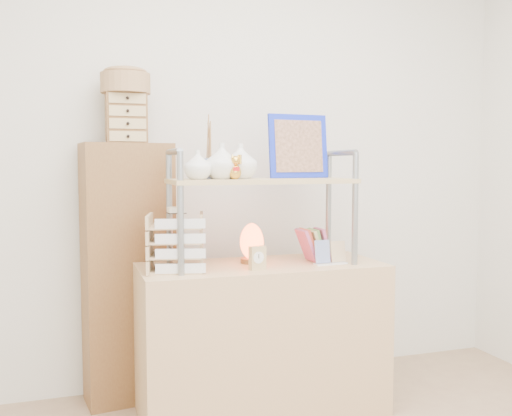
{
  "coord_description": "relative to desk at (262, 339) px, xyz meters",
  "views": [
    {
      "loc": [
        -0.9,
        -1.43,
        1.25
      ],
      "look_at": [
        -0.03,
        1.2,
        1.03
      ],
      "focal_mm": 40.0,
      "sensor_mm": 36.0,
      "label": 1
    }
  ],
  "objects": [
    {
      "name": "room_shell",
      "position": [
        0.0,
        -0.81,
        1.32
      ],
      "size": [
        3.42,
        3.41,
        2.61
      ],
      "color": "silver",
      "rests_on": "ground"
    },
    {
      "name": "desk",
      "position": [
        0.0,
        0.0,
        0.0
      ],
      "size": [
        1.2,
        0.5,
        0.75
      ],
      "primitive_type": "cube",
      "color": "tan",
      "rests_on": "ground"
    },
    {
      "name": "cabinet",
      "position": [
        -0.61,
        0.37,
        0.3
      ],
      "size": [
        0.48,
        0.3,
        1.35
      ],
      "primitive_type": "cube",
      "rotation": [
        0.0,
        0.0,
        0.13
      ],
      "color": "brown",
      "rests_on": "ground"
    },
    {
      "name": "hutch",
      "position": [
        -0.05,
        0.01,
        0.81
      ],
      "size": [
        0.9,
        0.34,
        0.75
      ],
      "color": "gray",
      "rests_on": "desk"
    },
    {
      "name": "letter_tray",
      "position": [
        -0.43,
        -0.04,
        0.49
      ],
      "size": [
        0.29,
        0.28,
        0.3
      ],
      "color": "tan",
      "rests_on": "desk"
    },
    {
      "name": "salt_lamp",
      "position": [
        -0.04,
        0.05,
        0.48
      ],
      "size": [
        0.13,
        0.12,
        0.2
      ],
      "color": "brown",
      "rests_on": "desk"
    },
    {
      "name": "desk_clock",
      "position": [
        -0.07,
        -0.13,
        0.43
      ],
      "size": [
        0.08,
        0.05,
        0.11
      ],
      "color": "tan",
      "rests_on": "desk"
    },
    {
      "name": "postcard_stand",
      "position": [
        0.32,
        -0.1,
        0.41
      ],
      "size": [
        0.17,
        0.06,
        0.12
      ],
      "color": "white",
      "rests_on": "desk"
    },
    {
      "name": "drawer_chest",
      "position": [
        -0.61,
        0.35,
        1.1
      ],
      "size": [
        0.2,
        0.16,
        0.25
      ],
      "color": "brown",
      "rests_on": "cabinet"
    },
    {
      "name": "woven_basket",
      "position": [
        -0.61,
        0.35,
        1.28
      ],
      "size": [
        0.25,
        0.25,
        0.1
      ],
      "primitive_type": "cylinder",
      "color": "olive",
      "rests_on": "drawer_chest"
    }
  ]
}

